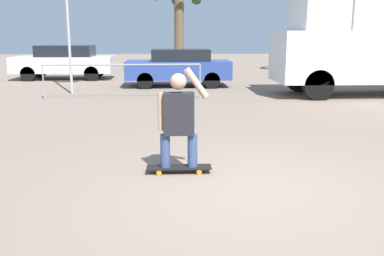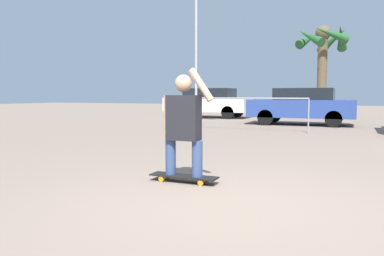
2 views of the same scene
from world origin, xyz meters
The scene contains 8 objects.
ground_plane centered at (0.00, 0.00, 0.00)m, with size 80.00×80.00×0.00m, color gray.
skateboard centered at (-0.86, 0.75, 0.07)m, with size 0.93×0.24×0.09m.
person_skateboarder centered at (-0.86, 0.75, 0.83)m, with size 0.71×0.23×1.42m.
parked_car_blue centered at (-0.65, 11.35, 0.75)m, with size 3.94×1.81×1.42m.
parked_car_white centered at (-5.67, 14.28, 0.79)m, with size 4.32×1.82×1.49m.
palm_tree_center_background centered at (-0.44, 18.32, 3.76)m, with size 2.93×3.01×4.97m.
flagpole centered at (-4.18, 9.31, 3.81)m, with size 1.03×0.12×6.55m.
plaza_railing_segment centered at (-2.45, 8.10, 0.92)m, with size 4.83×0.05×1.08m.
Camera 2 is at (1.18, -3.71, 1.16)m, focal length 35.00 mm.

